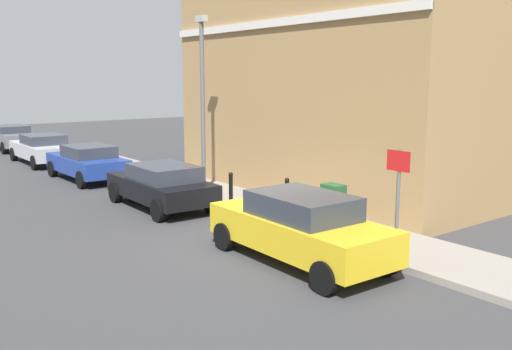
{
  "coord_description": "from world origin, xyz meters",
  "views": [
    {
      "loc": [
        -7.96,
        -9.92,
        3.91
      ],
      "look_at": [
        1.49,
        2.4,
        1.2
      ],
      "focal_mm": 38.95,
      "sensor_mm": 36.0,
      "label": 1
    }
  ],
  "objects_px": {
    "lamppost": "(203,97)",
    "bollard_far_kerb": "(231,188)",
    "car_black": "(162,185)",
    "car_grey": "(12,137)",
    "car_blue": "(88,162)",
    "utility_cabinet": "(333,209)",
    "car_yellow": "(300,227)",
    "car_silver": "(43,148)",
    "street_sign": "(398,186)",
    "bollard_near_cabinet": "(287,195)"
  },
  "relations": [
    {
      "from": "utility_cabinet",
      "to": "bollard_near_cabinet",
      "type": "relative_size",
      "value": 1.11
    },
    {
      "from": "utility_cabinet",
      "to": "car_blue",
      "type": "bearing_deg",
      "value": 100.32
    },
    {
      "from": "bollard_near_cabinet",
      "to": "car_black",
      "type": "bearing_deg",
      "value": 121.76
    },
    {
      "from": "car_grey",
      "to": "car_silver",
      "type": "bearing_deg",
      "value": 178.81
    },
    {
      "from": "car_yellow",
      "to": "utility_cabinet",
      "type": "xyz_separation_m",
      "value": [
        2.08,
        1.07,
        -0.11
      ]
    },
    {
      "from": "car_blue",
      "to": "car_grey",
      "type": "xyz_separation_m",
      "value": [
        0.13,
        11.57,
        0.01
      ]
    },
    {
      "from": "car_grey",
      "to": "bollard_near_cabinet",
      "type": "bearing_deg",
      "value": -173.85
    },
    {
      "from": "car_silver",
      "to": "street_sign",
      "type": "bearing_deg",
      "value": -174.74
    },
    {
      "from": "car_blue",
      "to": "utility_cabinet",
      "type": "height_order",
      "value": "car_blue"
    },
    {
      "from": "car_silver",
      "to": "car_grey",
      "type": "bearing_deg",
      "value": -1.79
    },
    {
      "from": "street_sign",
      "to": "bollard_far_kerb",
      "type": "bearing_deg",
      "value": 92.06
    },
    {
      "from": "car_black",
      "to": "car_blue",
      "type": "distance_m",
      "value": 5.95
    },
    {
      "from": "car_silver",
      "to": "bollard_near_cabinet",
      "type": "height_order",
      "value": "car_silver"
    },
    {
      "from": "utility_cabinet",
      "to": "bollard_near_cabinet",
      "type": "distance_m",
      "value": 1.9
    },
    {
      "from": "bollard_near_cabinet",
      "to": "street_sign",
      "type": "xyz_separation_m",
      "value": [
        -0.49,
        -4.17,
        0.96
      ]
    },
    {
      "from": "lamppost",
      "to": "car_grey",
      "type": "bearing_deg",
      "value": 95.98
    },
    {
      "from": "car_silver",
      "to": "bollard_far_kerb",
      "type": "distance_m",
      "value": 13.1
    },
    {
      "from": "car_yellow",
      "to": "car_grey",
      "type": "height_order",
      "value": "car_yellow"
    },
    {
      "from": "utility_cabinet",
      "to": "lamppost",
      "type": "relative_size",
      "value": 0.2
    },
    {
      "from": "car_black",
      "to": "car_blue",
      "type": "height_order",
      "value": "car_blue"
    },
    {
      "from": "car_grey",
      "to": "street_sign",
      "type": "xyz_separation_m",
      "value": [
        1.53,
        -25.09,
        0.93
      ]
    },
    {
      "from": "bollard_far_kerb",
      "to": "utility_cabinet",
      "type": "bearing_deg",
      "value": -80.52
    },
    {
      "from": "car_grey",
      "to": "bollard_far_kerb",
      "type": "relative_size",
      "value": 4.13
    },
    {
      "from": "car_blue",
      "to": "car_grey",
      "type": "relative_size",
      "value": 0.99
    },
    {
      "from": "car_grey",
      "to": "lamppost",
      "type": "bearing_deg",
      "value": -173.38
    },
    {
      "from": "bollard_near_cabinet",
      "to": "car_yellow",
      "type": "bearing_deg",
      "value": -126.32
    },
    {
      "from": "car_black",
      "to": "car_blue",
      "type": "relative_size",
      "value": 0.98
    },
    {
      "from": "bollard_near_cabinet",
      "to": "bollard_far_kerb",
      "type": "bearing_deg",
      "value": 112.23
    },
    {
      "from": "car_silver",
      "to": "street_sign",
      "type": "relative_size",
      "value": 1.96
    },
    {
      "from": "car_yellow",
      "to": "car_silver",
      "type": "xyz_separation_m",
      "value": [
        -0.04,
        17.7,
        -0.07
      ]
    },
    {
      "from": "utility_cabinet",
      "to": "bollard_far_kerb",
      "type": "bearing_deg",
      "value": 99.48
    },
    {
      "from": "bollard_near_cabinet",
      "to": "car_blue",
      "type": "bearing_deg",
      "value": 102.94
    },
    {
      "from": "car_blue",
      "to": "utility_cabinet",
      "type": "xyz_separation_m",
      "value": [
        2.05,
        -11.24,
        -0.04
      ]
    },
    {
      "from": "car_grey",
      "to": "utility_cabinet",
      "type": "distance_m",
      "value": 22.89
    },
    {
      "from": "utility_cabinet",
      "to": "bollard_near_cabinet",
      "type": "xyz_separation_m",
      "value": [
        0.1,
        1.89,
        0.02
      ]
    },
    {
      "from": "street_sign",
      "to": "car_blue",
      "type": "bearing_deg",
      "value": 96.98
    },
    {
      "from": "utility_cabinet",
      "to": "car_black",
      "type": "bearing_deg",
      "value": 110.73
    },
    {
      "from": "car_yellow",
      "to": "bollard_near_cabinet",
      "type": "xyz_separation_m",
      "value": [
        2.18,
        2.96,
        -0.09
      ]
    },
    {
      "from": "car_blue",
      "to": "lamppost",
      "type": "distance_m",
      "value": 6.28
    },
    {
      "from": "lamppost",
      "to": "car_black",
      "type": "bearing_deg",
      "value": -163.34
    },
    {
      "from": "car_black",
      "to": "bollard_far_kerb",
      "type": "relative_size",
      "value": 4.01
    },
    {
      "from": "bollard_near_cabinet",
      "to": "street_sign",
      "type": "height_order",
      "value": "street_sign"
    },
    {
      "from": "car_grey",
      "to": "utility_cabinet",
      "type": "bearing_deg",
      "value": -174.55
    },
    {
      "from": "car_grey",
      "to": "car_black",
      "type": "bearing_deg",
      "value": -179.63
    },
    {
      "from": "car_black",
      "to": "bollard_near_cabinet",
      "type": "height_order",
      "value": "car_black"
    },
    {
      "from": "car_yellow",
      "to": "car_black",
      "type": "bearing_deg",
      "value": 0.42
    },
    {
      "from": "car_grey",
      "to": "utility_cabinet",
      "type": "height_order",
      "value": "car_grey"
    },
    {
      "from": "lamppost",
      "to": "bollard_far_kerb",
      "type": "bearing_deg",
      "value": -101.74
    },
    {
      "from": "car_yellow",
      "to": "street_sign",
      "type": "height_order",
      "value": "street_sign"
    },
    {
      "from": "car_black",
      "to": "car_grey",
      "type": "height_order",
      "value": "car_grey"
    }
  ]
}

